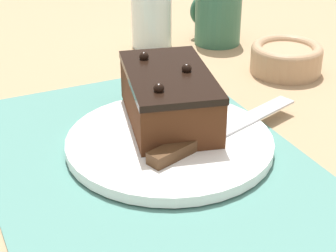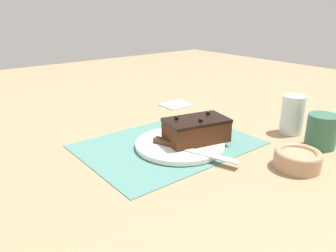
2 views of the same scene
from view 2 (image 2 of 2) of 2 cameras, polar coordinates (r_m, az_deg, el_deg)
The scene contains 9 objects.
ground_plane at distance 0.90m, azimuth 0.02°, elevation -3.28°, with size 3.00×3.00×0.00m, color #9E7F5B.
placemat_woven at distance 0.90m, azimuth 0.02°, elevation -3.16°, with size 0.46×0.34×0.00m, color slate.
cake_plate at distance 0.88m, azimuth 2.07°, elevation -3.19°, with size 0.24×0.24×0.01m.
chocolate_cake at distance 0.88m, azimuth 4.94°, elevation -0.65°, with size 0.18×0.13×0.07m.
serving_knife at distance 0.84m, azimuth 2.11°, elevation -3.56°, with size 0.10×0.23×0.01m.
drinking_glass at distance 1.04m, azimuth 20.86°, elevation 1.89°, with size 0.07×0.07×0.11m.
small_bowl at distance 0.83m, azimuth 21.62°, elevation -5.31°, with size 0.11×0.11×0.04m.
coffee_mug at distance 0.97m, azimuth 25.25°, elevation -0.77°, with size 0.09×0.08×0.09m.
folded_napkin at distance 1.26m, azimuth 1.47°, elevation 3.79°, with size 0.11×0.09×0.01m, color silver.
Camera 2 is at (-0.52, -0.65, 0.36)m, focal length 35.00 mm.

